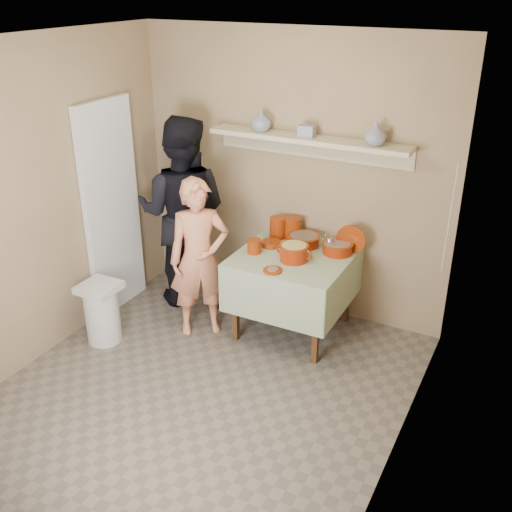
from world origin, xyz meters
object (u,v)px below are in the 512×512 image
Objects in this scene: cazuela_rice at (294,251)px; trash_bin at (102,312)px; serving_table at (294,267)px; person_cook at (199,259)px; person_helper at (183,213)px.

cazuela_rice is 1.77m from trash_bin.
cazuela_rice is (0.04, -0.10, 0.20)m from serving_table.
person_cook is 1.49× the size of serving_table.
person_helper reaches higher than trash_bin.
person_helper is at bearing 96.62° from person_cook.
person_cook is at bearing -160.44° from cazuela_rice.
trash_bin is (-0.24, -0.98, -0.64)m from person_helper.
person_helper reaches higher than cazuela_rice.
person_cook reaches higher than serving_table.
cazuela_rice is (0.78, 0.28, 0.12)m from person_cook.
person_helper reaches higher than serving_table.
serving_table is at bearing -12.08° from person_cook.
person_cook is 2.59× the size of trash_bin.
serving_table is 2.95× the size of cazuela_rice.
person_helper is 1.90× the size of serving_table.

